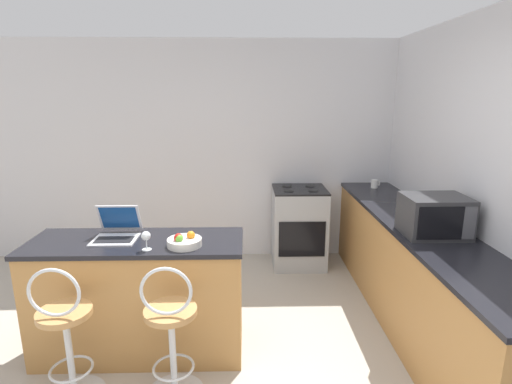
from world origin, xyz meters
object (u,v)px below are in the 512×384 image
Objects in this scene: bar_stool_far at (171,337)px; fruit_bowl at (184,241)px; pepper_mill at (437,206)px; laptop at (117,230)px; microwave at (435,216)px; wine_glass_short at (146,237)px; bar_stool_near at (66,339)px; stove_range at (299,227)px; mug_white at (375,184)px.

fruit_bowl is at bearing 83.70° from bar_stool_far.
pepper_mill is at bearing 24.36° from bar_stool_far.
microwave is at bearing -0.03° from laptop.
laptop is at bearing 137.53° from wine_glass_short.
bar_stool_near is 2.99× the size of laptop.
bar_stool_near is 0.96m from fruit_bowl.
fruit_bowl is (-1.06, -1.75, 0.50)m from stove_range.
fruit_bowl is at bearing -121.17° from stove_range.
mug_white is (1.98, 2.18, 0.52)m from bar_stool_far.
laptop is at bearing 160.08° from fruit_bowl.
wine_glass_short is at bearing -125.80° from stove_range.
pepper_mill reaches higher than bar_stool_near.
laptop reaches higher than mug_white.
wine_glass_short is 0.27m from fruit_bowl.
microwave is 2.15m from wine_glass_short.
microwave is (2.42, -0.00, 0.09)m from laptop.
stove_range is 2.31m from wine_glass_short.
stove_range is 9.80× the size of mug_white.
fruit_bowl reaches higher than bar_stool_near.
bar_stool_far reaches higher than stove_range.
pepper_mill reaches higher than bar_stool_far.
laptop is 0.70× the size of microwave.
pepper_mill reaches higher than mug_white.
bar_stool_near is at bearing -150.80° from fruit_bowl.
mug_white reaches higher than bar_stool_near.
bar_stool_far is 2.42m from stove_range.
stove_range is (1.10, 2.15, 0.01)m from bar_stool_far.
bar_stool_near is 1.00× the size of bar_stool_far.
fruit_bowl is (-1.93, -1.78, -0.01)m from mug_white.
wine_glass_short reaches higher than mug_white.
mug_white is at bearing 39.40° from bar_stool_near.
fruit_bowl is at bearing 14.65° from wine_glass_short.
fruit_bowl is at bearing 29.20° from bar_stool_near.
wine_glass_short reaches higher than stove_range.
pepper_mill is at bearing 18.97° from bar_stool_near.
mug_white is (0.05, 1.58, -0.11)m from microwave.
pepper_mill is at bearing 62.50° from microwave.
pepper_mill is 1.04× the size of fruit_bowl.
laptop is 0.35× the size of stove_range.
pepper_mill is at bearing -83.20° from mug_white.
bar_stool_near is 3.47m from mug_white.
bar_stool_near is at bearing 180.00° from bar_stool_far.
microwave reaches higher than bar_stool_near.
laptop reaches higher than fruit_bowl.
fruit_bowl is at bearing -174.18° from microwave.
bar_stool_near is 10.31× the size of mug_white.
bar_stool_near is 0.81m from wine_glass_short.
microwave is at bearing -91.68° from mug_white.
wine_glass_short is at bearing 35.74° from bar_stool_near.
bar_stool_near is 4.00× the size of fruit_bowl.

